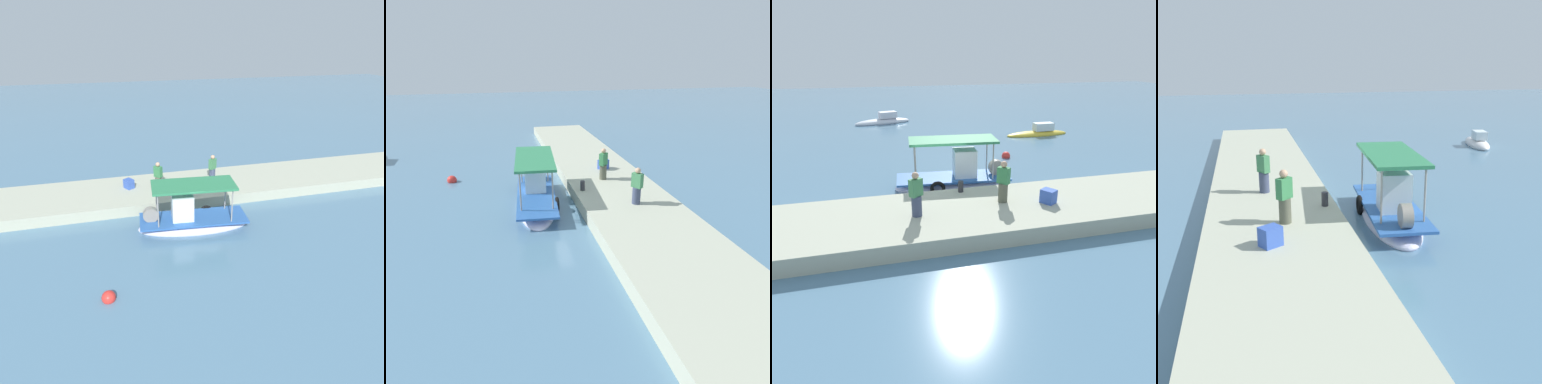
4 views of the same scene
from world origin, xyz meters
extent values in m
plane|color=slate|center=(0.00, 0.00, 0.00)|extent=(120.00, 120.00, 0.00)
cube|color=#B2B49C|center=(0.00, -3.89, 0.33)|extent=(36.00, 4.53, 0.65)
ellipsoid|color=silver|center=(0.85, 0.29, 0.07)|extent=(6.03, 2.42, 0.83)
cube|color=#2F5FA9|center=(0.85, 0.29, 0.53)|extent=(5.80, 2.39, 0.10)
cube|color=white|center=(1.44, 0.24, 1.22)|extent=(1.19, 1.13, 1.47)
cylinder|color=gray|center=(2.79, 0.83, 1.44)|extent=(0.07, 0.07, 1.90)
cylinder|color=gray|center=(2.66, -0.59, 1.44)|extent=(0.07, 0.07, 1.90)
cylinder|color=gray|center=(-0.96, 1.18, 1.44)|extent=(0.07, 0.07, 1.90)
cylinder|color=gray|center=(-1.09, -0.24, 1.44)|extent=(0.07, 0.07, 1.90)
cube|color=#2F8051|center=(0.85, 0.29, 2.45)|extent=(4.41, 2.22, 0.12)
torus|color=black|center=(-0.12, -0.60, 0.33)|extent=(0.75, 0.25, 0.74)
cylinder|color=gray|center=(3.08, 0.09, 0.93)|extent=(0.83, 0.42, 0.80)
cylinder|color=#535644|center=(2.06, -3.60, 1.06)|extent=(0.55, 0.55, 0.81)
cube|color=#378049|center=(2.06, -3.60, 1.80)|extent=(0.53, 0.55, 0.67)
sphere|color=tan|center=(2.06, -3.60, 2.27)|extent=(0.27, 0.27, 0.27)
cylinder|color=#3C4560|center=(-1.56, -4.07, 1.06)|extent=(0.54, 0.54, 0.81)
cube|color=#418351|center=(-1.56, -4.07, 1.79)|extent=(0.56, 0.50, 0.67)
sphere|color=tan|center=(-1.56, -4.07, 2.26)|extent=(0.26, 0.26, 0.26)
cylinder|color=#2D2D33|center=(0.65, -2.06, 0.90)|extent=(0.24, 0.24, 0.50)
cube|color=#3759B9|center=(3.83, -4.18, 0.94)|extent=(0.69, 0.72, 0.57)
sphere|color=red|center=(5.44, 4.80, 0.11)|extent=(0.56, 0.56, 0.56)
camera|label=1|loc=(4.83, 15.50, 9.48)|focal=31.79mm
camera|label=2|loc=(-15.16, 2.00, 7.05)|focal=32.06mm
camera|label=3|loc=(-2.95, -16.44, 6.43)|focal=33.46mm
camera|label=4|loc=(15.82, -4.70, 5.75)|focal=42.53mm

